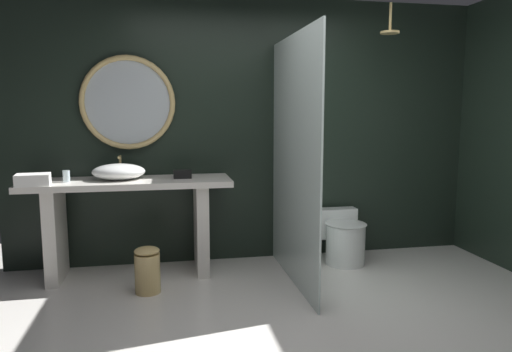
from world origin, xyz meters
The scene contains 12 objects.
ground_plane centered at (0.00, 0.00, 0.00)m, with size 5.76×5.76×0.00m, color silver.
back_wall_panel centered at (0.00, 1.90, 1.30)m, with size 4.80×0.10×2.60m, color black.
vanity_counter centered at (-1.20, 1.54, 0.59)m, with size 1.83×0.58×0.89m.
vessel_sink centered at (-1.29, 1.55, 0.96)m, with size 0.46×0.38×0.20m.
tumbler_cup centered at (-1.72, 1.50, 0.94)m, with size 0.06×0.06×0.10m, color silver.
tissue_box centered at (-0.72, 1.55, 0.92)m, with size 0.16×0.11×0.07m, color black.
round_wall_mirror centered at (-1.20, 1.81, 1.58)m, with size 0.88×0.05×0.88m.
shower_glass_panel centered at (0.22, 1.11, 1.07)m, with size 0.02×1.48×2.15m, color silver.
rain_shower_head centered at (1.22, 1.44, 2.26)m, with size 0.18×0.18×0.28m.
toilet centered at (0.85, 1.52, 0.24)m, with size 0.41×0.56×0.51m.
waste_bin centered at (-1.04, 1.07, 0.20)m, with size 0.21×0.21×0.39m.
folded_hand_towel centered at (-1.96, 1.35, 0.94)m, with size 0.27×0.20×0.10m, color white.
Camera 1 is at (-0.88, -2.83, 1.50)m, focal length 33.32 mm.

